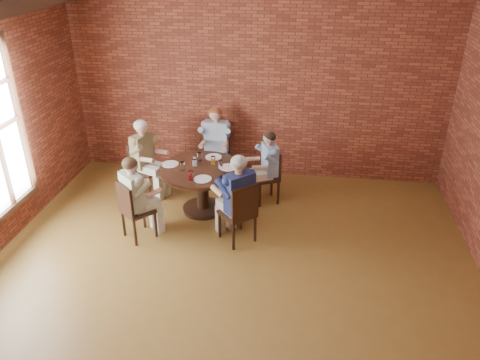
# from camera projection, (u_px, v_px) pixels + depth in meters

# --- Properties ---
(floor) EXTENTS (7.00, 7.00, 0.00)m
(floor) POSITION_uv_depth(u_px,v_px,m) (223.00, 298.00, 5.68)
(floor) COLOR brown
(floor) RESTS_ON ground
(ceiling) EXTENTS (7.00, 7.00, 0.00)m
(ceiling) POSITION_uv_depth(u_px,v_px,m) (217.00, 0.00, 4.12)
(ceiling) COLOR white
(ceiling) RESTS_ON wall_back
(wall_back) EXTENTS (7.00, 0.00, 7.00)m
(wall_back) POSITION_uv_depth(u_px,v_px,m) (257.00, 83.00, 7.98)
(wall_back) COLOR brown
(wall_back) RESTS_ON ground
(dining_table) EXTENTS (1.31, 1.31, 0.75)m
(dining_table) POSITION_uv_depth(u_px,v_px,m) (202.00, 181.00, 7.28)
(dining_table) COLOR black
(dining_table) RESTS_ON floor
(chair_a) EXTENTS (0.49, 0.49, 0.88)m
(chair_a) POSITION_uv_depth(u_px,v_px,m) (270.00, 174.00, 7.59)
(chair_a) COLOR black
(chair_a) RESTS_ON floor
(diner_a) EXTENTS (0.71, 0.65, 1.22)m
(diner_a) POSITION_uv_depth(u_px,v_px,m) (267.00, 168.00, 7.51)
(diner_a) COLOR #3A6198
(diner_a) RESTS_ON floor
(chair_b) EXTENTS (0.43, 0.43, 0.94)m
(chair_b) POSITION_uv_depth(u_px,v_px,m) (217.00, 151.00, 8.34)
(chair_b) COLOR black
(chair_b) RESTS_ON floor
(diner_b) EXTENTS (0.54, 0.66, 1.34)m
(diner_b) POSITION_uv_depth(u_px,v_px,m) (216.00, 145.00, 8.19)
(diner_b) COLOR #94A1BC
(diner_b) RESTS_ON floor
(chair_c) EXTENTS (0.54, 0.54, 0.92)m
(chair_c) POSITION_uv_depth(u_px,v_px,m) (143.00, 165.00, 7.84)
(chair_c) COLOR black
(chair_c) RESTS_ON floor
(diner_c) EXTENTS (0.78, 0.71, 1.31)m
(diner_c) POSITION_uv_depth(u_px,v_px,m) (146.00, 158.00, 7.73)
(diner_c) COLOR olive
(diner_c) RESTS_ON floor
(chair_d) EXTENTS (0.56, 0.56, 0.90)m
(chair_d) POSITION_uv_depth(u_px,v_px,m) (133.00, 209.00, 6.60)
(chair_d) COLOR black
(chair_d) RESTS_ON floor
(diner_d) EXTENTS (0.77, 0.78, 1.27)m
(diner_d) POSITION_uv_depth(u_px,v_px,m) (137.00, 198.00, 6.58)
(diner_d) COLOR #C1A698
(diner_d) RESTS_ON floor
(chair_e) EXTENTS (0.61, 0.61, 0.94)m
(chair_e) POSITION_uv_depth(u_px,v_px,m) (241.00, 211.00, 6.50)
(chair_e) COLOR black
(chair_e) RESTS_ON floor
(diner_e) EXTENTS (0.83, 0.84, 1.34)m
(diner_e) POSITION_uv_depth(u_px,v_px,m) (237.00, 199.00, 6.49)
(diner_e) COLOR #192046
(diner_e) RESTS_ON floor
(plate_a) EXTENTS (0.26, 0.26, 0.01)m
(plate_a) POSITION_uv_depth(u_px,v_px,m) (228.00, 167.00, 7.18)
(plate_a) COLOR white
(plate_a) RESTS_ON dining_table
(plate_b) EXTENTS (0.26, 0.26, 0.01)m
(plate_b) POSITION_uv_depth(u_px,v_px,m) (214.00, 157.00, 7.53)
(plate_b) COLOR white
(plate_b) RESTS_ON dining_table
(plate_c) EXTENTS (0.26, 0.26, 0.01)m
(plate_c) POSITION_uv_depth(u_px,v_px,m) (170.00, 164.00, 7.29)
(plate_c) COLOR white
(plate_c) RESTS_ON dining_table
(plate_d) EXTENTS (0.26, 0.26, 0.01)m
(plate_d) POSITION_uv_depth(u_px,v_px,m) (203.00, 179.00, 6.83)
(plate_d) COLOR white
(plate_d) RESTS_ON dining_table
(glass_a) EXTENTS (0.07, 0.07, 0.14)m
(glass_a) POSITION_uv_depth(u_px,v_px,m) (220.00, 165.00, 7.13)
(glass_a) COLOR white
(glass_a) RESTS_ON dining_table
(glass_b) EXTENTS (0.07, 0.07, 0.14)m
(glass_b) POSITION_uv_depth(u_px,v_px,m) (213.00, 160.00, 7.26)
(glass_b) COLOR white
(glass_b) RESTS_ON dining_table
(glass_c) EXTENTS (0.07, 0.07, 0.14)m
(glass_c) POSITION_uv_depth(u_px,v_px,m) (200.00, 157.00, 7.39)
(glass_c) COLOR white
(glass_c) RESTS_ON dining_table
(glass_d) EXTENTS (0.07, 0.07, 0.14)m
(glass_d) POSITION_uv_depth(u_px,v_px,m) (195.00, 162.00, 7.22)
(glass_d) COLOR white
(glass_d) RESTS_ON dining_table
(glass_e) EXTENTS (0.07, 0.07, 0.14)m
(glass_e) POSITION_uv_depth(u_px,v_px,m) (183.00, 166.00, 7.07)
(glass_e) COLOR white
(glass_e) RESTS_ON dining_table
(glass_f) EXTENTS (0.07, 0.07, 0.14)m
(glass_f) POSITION_uv_depth(u_px,v_px,m) (191.00, 176.00, 6.79)
(glass_f) COLOR white
(glass_f) RESTS_ON dining_table
(smartphone) EXTENTS (0.13, 0.17, 0.01)m
(smartphone) POSITION_uv_depth(u_px,v_px,m) (224.00, 176.00, 6.94)
(smartphone) COLOR black
(smartphone) RESTS_ON dining_table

